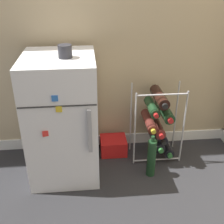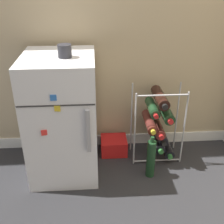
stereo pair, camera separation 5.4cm
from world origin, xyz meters
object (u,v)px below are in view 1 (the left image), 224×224
object	(u,v)px
soda_box	(113,145)
loose_bottle_floor	(151,158)
wine_rack	(158,122)
mini_fridge	(63,118)
fridge_top_cup	(65,51)

from	to	relation	value
soda_box	loose_bottle_floor	size ratio (longest dim) A/B	0.63
soda_box	wine_rack	bearing A→B (deg)	-12.31
loose_bottle_floor	mini_fridge	bearing A→B (deg)	167.63
mini_fridge	fridge_top_cup	xyz separation A→B (m)	(0.05, -0.04, 0.48)
loose_bottle_floor	fridge_top_cup	bearing A→B (deg)	170.33
soda_box	fridge_top_cup	bearing A→B (deg)	-145.97
soda_box	fridge_top_cup	xyz separation A→B (m)	(-0.32, -0.22, 0.85)
mini_fridge	soda_box	xyz separation A→B (m)	(0.37, 0.18, -0.37)
mini_fridge	fridge_top_cup	size ratio (longest dim) A/B	10.23
wine_rack	soda_box	distance (m)	0.42
mini_fridge	wine_rack	distance (m)	0.73
soda_box	fridge_top_cup	world-z (taller)	fridge_top_cup
mini_fridge	fridge_top_cup	distance (m)	0.48
wine_rack	soda_box	bearing A→B (deg)	167.69
mini_fridge	soda_box	bearing A→B (deg)	25.34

